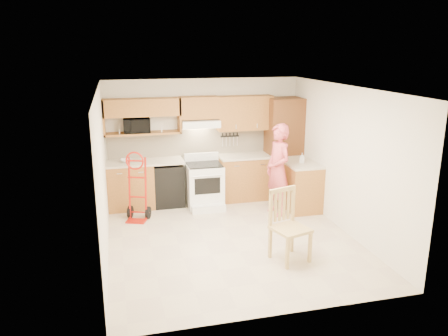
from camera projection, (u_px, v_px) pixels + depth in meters
name	position (u px, v px, depth m)	size (l,w,h in m)	color
floor	(231.00, 239.00, 7.41)	(4.00, 4.50, 0.02)	#C5B595
ceiling	(232.00, 87.00, 6.75)	(4.00, 4.50, 0.02)	white
wall_back	(204.00, 139.00, 9.20)	(4.00, 0.02, 2.50)	silver
wall_front	(283.00, 218.00, 4.96)	(4.00, 0.02, 2.50)	silver
wall_left	(102.00, 175.00, 6.61)	(0.02, 4.50, 2.50)	silver
wall_right	(345.00, 160.00, 7.55)	(0.02, 4.50, 2.50)	silver
backsplash	(204.00, 142.00, 9.19)	(3.92, 0.03, 0.55)	beige
lower_cab_left	(131.00, 186.00, 8.76)	(0.90, 0.60, 0.90)	#B0672E
dishwasher	(168.00, 184.00, 8.94)	(0.60, 0.60, 0.85)	black
lower_cab_right	(246.00, 178.00, 9.31)	(1.14, 0.60, 0.90)	#B0672E
countertop_left	(145.00, 162.00, 8.70)	(1.50, 0.63, 0.04)	beige
countertop_right	(246.00, 156.00, 9.19)	(1.14, 0.63, 0.04)	beige
cab_return_right	(299.00, 186.00, 8.76)	(0.60, 1.00, 0.90)	#B0672E
countertop_return	(300.00, 163.00, 8.64)	(0.63, 1.00, 0.04)	beige
pantry_tall	(283.00, 148.00, 9.34)	(0.70, 0.60, 2.10)	#583114
upper_cab_left	(142.00, 107.00, 8.55)	(1.50, 0.33, 0.34)	#B0672E
upper_shelf_mw	(143.00, 133.00, 8.68)	(1.50, 0.33, 0.04)	#B0672E
upper_cab_center	(199.00, 108.00, 8.82)	(0.76, 0.33, 0.44)	#B0672E
upper_cab_right	(245.00, 113.00, 9.08)	(1.14, 0.33, 0.70)	#B0672E
range_hood	(200.00, 123.00, 8.84)	(0.76, 0.46, 0.14)	white
knife_strip	(230.00, 139.00, 9.27)	(0.40, 0.05, 0.29)	black
microwave	(137.00, 125.00, 8.62)	(0.51, 0.35, 0.28)	black
range	(205.00, 182.00, 8.78)	(0.70, 0.92, 1.03)	white
person	(278.00, 170.00, 8.31)	(0.64, 0.42, 1.75)	#C54A51
hand_truck	(136.00, 190.00, 8.07)	(0.46, 0.42, 1.17)	#B3180B
dining_chair	(291.00, 226.00, 6.54)	(0.49, 0.53, 1.08)	tan
soap_bottle	(302.00, 158.00, 8.55)	(0.09, 0.09, 0.19)	white
bowl	(127.00, 161.00, 8.61)	(0.24, 0.24, 0.06)	white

